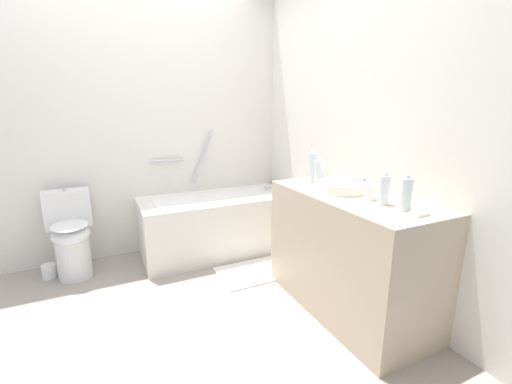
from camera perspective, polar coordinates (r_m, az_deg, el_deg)
The scene contains 17 objects.
ground_plane at distance 2.54m, azimuth -15.88°, elevation -19.74°, with size 4.02×4.02×0.00m, color #9E9389.
wall_back_tiled at distance 3.39m, azimuth -21.18°, elevation 11.12°, with size 3.42×0.10×2.55m, color silver.
wall_right_mirror at distance 2.80m, azimuth 15.83°, elevation 11.09°, with size 0.10×2.84×2.55m, color silver.
bathtub at distance 3.36m, azimuth -6.48°, elevation -5.04°, with size 1.45×0.65×1.18m.
toilet at distance 3.23m, azimuth -28.78°, elevation -6.43°, with size 0.37×0.51×0.73m.
vanity_counter at distance 2.45m, azimuth 15.38°, elevation -9.90°, with size 0.56×1.22×0.83m, color tan.
sink_basin at distance 2.38m, azimuth 14.28°, elevation 0.86°, with size 0.32×0.32×0.07m, color white.
sink_faucet at distance 2.50m, azimuth 17.60°, elevation 1.33°, with size 0.13×0.15×0.08m.
water_bottle_0 at distance 2.54m, azimuth 10.65°, elevation 3.27°, with size 0.07×0.07×0.20m.
water_bottle_1 at distance 2.61m, azimuth 9.56°, elevation 4.11°, with size 0.06×0.06×0.25m.
water_bottle_2 at distance 2.05m, azimuth 23.96°, elevation -0.29°, with size 0.07×0.07×0.20m.
water_bottle_3 at distance 2.13m, azimuth 20.79°, elevation 0.37°, with size 0.06×0.06×0.19m.
drinking_glass_0 at distance 2.71m, azimuth 10.33°, elevation 2.76°, with size 0.07×0.07×0.08m, color white.
drinking_glass_1 at distance 2.22m, azimuth 18.76°, elevation -0.14°, with size 0.08×0.08×0.09m, color white.
soap_dish at distance 2.01m, azimuth 25.87°, elevation -3.29°, with size 0.09×0.06×0.02m, color white.
bath_mat at distance 3.03m, azimuth 0.30°, elevation -13.20°, with size 0.68×0.44×0.01m, color white.
toilet_paper_roll at distance 3.39m, azimuth -31.54°, elevation -11.32°, with size 0.11×0.11×0.12m, color white.
Camera 1 is at (-0.28, -2.11, 1.39)m, focal length 23.69 mm.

